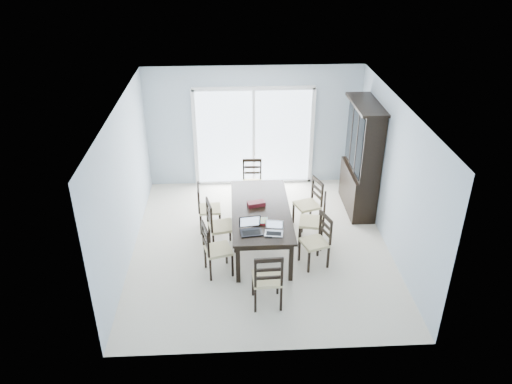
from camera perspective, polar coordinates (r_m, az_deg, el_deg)
floor at (r=8.97m, az=0.53°, el=-6.11°), size 5.00×5.00×0.00m
ceiling at (r=7.80m, az=0.61°, el=9.83°), size 5.00×5.00×0.00m
back_wall at (r=10.59m, az=-0.27°, el=7.45°), size 4.50×0.02×2.60m
wall_left at (r=8.48m, az=-14.78°, el=0.89°), size 0.02×5.00×2.60m
wall_right at (r=8.73m, az=15.48°, el=1.61°), size 0.02×5.00×2.60m
balcony at (r=12.04m, az=-0.49°, el=3.14°), size 4.50×2.00×0.10m
railing at (r=12.73m, az=-0.71°, el=7.50°), size 4.50×0.06×1.10m
dining_table at (r=8.61m, az=0.55°, el=-2.42°), size 1.00×2.20×0.75m
china_hutch at (r=9.84m, az=11.97°, el=3.67°), size 0.50×1.38×2.20m
sliding_door at (r=10.65m, az=-0.26°, el=6.33°), size 2.52×0.05×2.18m
chair_left_near at (r=8.03m, az=-5.02°, el=-5.95°), size 0.51×0.50×1.07m
chair_left_mid at (r=8.59m, az=-4.61°, el=-3.26°), size 0.51×0.50×1.11m
chair_left_far at (r=9.19m, az=-5.90°, el=-1.28°), size 0.43×0.42×1.05m
chair_right_near at (r=8.30m, az=7.28°, el=-4.91°), size 0.51×0.50×1.05m
chair_right_mid at (r=8.76m, az=7.04°, el=-2.68°), size 0.51×0.50×1.13m
chair_right_far at (r=9.33m, az=6.40°, el=-0.70°), size 0.53×0.52×1.09m
chair_end_near at (r=7.32m, az=1.35°, el=-9.48°), size 0.44×0.45×1.12m
chair_end_far at (r=10.14m, az=-0.43°, el=1.80°), size 0.40×0.41×1.03m
laptop_dark at (r=7.90m, az=-0.53°, el=-4.35°), size 0.37×0.28×0.24m
laptop_silver at (r=7.89m, az=2.05°, el=-4.52°), size 0.32×0.24×0.20m
book_stack at (r=8.19m, az=0.44°, el=-3.37°), size 0.26×0.21×0.04m
cell_phone at (r=7.83m, az=1.46°, el=-5.14°), size 0.11×0.06×0.01m
game_box at (r=8.66m, az=0.02°, el=-1.35°), size 0.33×0.22×0.08m
hot_tub at (r=11.87m, az=-5.02°, el=5.51°), size 1.99×1.79×0.98m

